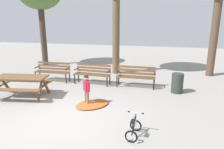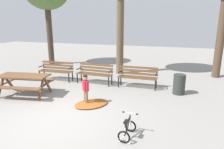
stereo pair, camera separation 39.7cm
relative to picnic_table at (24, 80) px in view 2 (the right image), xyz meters
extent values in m
plane|color=gray|center=(2.15, -1.35, -0.59)|extent=(36.00, 36.00, 0.00)
cube|color=brown|center=(0.00, 0.00, 0.15)|extent=(1.90, 1.05, 0.05)
cube|color=brown|center=(0.09, -0.54, -0.14)|extent=(1.81, 0.54, 0.04)
cube|color=brown|center=(-0.09, 0.54, -0.14)|extent=(1.81, 0.54, 0.04)
cube|color=brown|center=(-0.73, -0.38, -0.24)|extent=(0.15, 0.57, 0.76)
cube|color=brown|center=(-0.81, 0.12, -0.24)|extent=(0.15, 0.57, 0.76)
cube|color=brown|center=(-0.77, -0.13, -0.17)|extent=(0.26, 1.10, 0.04)
cube|color=brown|center=(0.81, -0.12, -0.24)|extent=(0.15, 0.57, 0.76)
cube|color=brown|center=(0.73, 0.38, -0.24)|extent=(0.15, 0.57, 0.76)
cube|color=brown|center=(0.77, 0.13, -0.17)|extent=(0.26, 1.10, 0.04)
cube|color=brown|center=(0.00, 2.21, -0.15)|extent=(1.60, 0.12, 0.03)
cube|color=brown|center=(0.00, 2.09, -0.15)|extent=(1.60, 0.12, 0.03)
cube|color=brown|center=(0.01, 1.97, -0.15)|extent=(1.60, 0.12, 0.03)
cube|color=brown|center=(0.01, 1.85, -0.15)|extent=(1.60, 0.12, 0.03)
cube|color=brown|center=(0.00, 2.25, -0.05)|extent=(1.60, 0.09, 0.09)
cube|color=brown|center=(0.00, 2.25, 0.08)|extent=(1.60, 0.09, 0.09)
cube|color=brown|center=(0.00, 2.25, 0.21)|extent=(1.60, 0.09, 0.09)
cylinder|color=black|center=(0.76, 1.90, -0.37)|extent=(0.05, 0.05, 0.44)
cylinder|color=black|center=(0.75, 2.26, -0.37)|extent=(0.05, 0.05, 0.44)
cube|color=black|center=(0.75, 2.08, 0.03)|extent=(0.05, 0.40, 0.03)
cylinder|color=black|center=(-0.74, 1.85, -0.37)|extent=(0.05, 0.05, 0.44)
cylinder|color=black|center=(-0.75, 2.21, -0.37)|extent=(0.05, 0.05, 0.44)
cube|color=black|center=(-0.75, 2.03, 0.03)|extent=(0.05, 0.40, 0.03)
cube|color=brown|center=(1.91, 2.26, -0.15)|extent=(1.60, 0.16, 0.03)
cube|color=brown|center=(1.91, 2.14, -0.15)|extent=(1.60, 0.16, 0.03)
cube|color=brown|center=(1.90, 2.02, -0.15)|extent=(1.60, 0.16, 0.03)
cube|color=brown|center=(1.90, 1.90, -0.15)|extent=(1.60, 0.16, 0.03)
cube|color=brown|center=(1.92, 2.30, -0.05)|extent=(1.60, 0.13, 0.09)
cube|color=brown|center=(1.92, 2.30, 0.08)|extent=(1.60, 0.13, 0.09)
cube|color=brown|center=(1.92, 2.30, 0.21)|extent=(1.60, 0.13, 0.09)
cylinder|color=black|center=(2.65, 1.88, -0.37)|extent=(0.05, 0.05, 0.44)
cylinder|color=black|center=(2.66, 2.24, -0.37)|extent=(0.05, 0.05, 0.44)
cube|color=black|center=(2.65, 2.06, 0.03)|extent=(0.06, 0.40, 0.03)
cylinder|color=black|center=(1.15, 1.96, -0.37)|extent=(0.05, 0.05, 0.44)
cylinder|color=black|center=(1.17, 2.32, -0.37)|extent=(0.05, 0.05, 0.44)
cube|color=black|center=(1.16, 2.14, 0.03)|extent=(0.06, 0.40, 0.03)
cube|color=brown|center=(3.80, 2.30, -0.15)|extent=(1.60, 0.09, 0.03)
cube|color=brown|center=(3.80, 2.18, -0.15)|extent=(1.60, 0.09, 0.03)
cube|color=brown|center=(3.81, 2.06, -0.15)|extent=(1.60, 0.09, 0.03)
cube|color=brown|center=(3.81, 1.94, -0.15)|extent=(1.60, 0.09, 0.03)
cube|color=brown|center=(3.80, 2.34, -0.05)|extent=(1.60, 0.07, 0.09)
cube|color=brown|center=(3.80, 2.34, 0.08)|extent=(1.60, 0.07, 0.09)
cube|color=brown|center=(3.80, 2.34, 0.21)|extent=(1.60, 0.07, 0.09)
cylinder|color=black|center=(4.56, 1.97, -0.37)|extent=(0.05, 0.05, 0.44)
cylinder|color=black|center=(4.55, 2.33, -0.37)|extent=(0.05, 0.05, 0.44)
cube|color=black|center=(4.55, 2.15, 0.03)|extent=(0.05, 0.40, 0.03)
cylinder|color=black|center=(3.06, 1.94, -0.37)|extent=(0.05, 0.05, 0.44)
cylinder|color=black|center=(3.05, 2.30, -0.37)|extent=(0.05, 0.05, 0.44)
cube|color=black|center=(3.05, 2.12, 0.03)|extent=(0.05, 0.40, 0.03)
cylinder|color=#7F664C|center=(2.56, -0.13, -0.36)|extent=(0.09, 0.09, 0.46)
cube|color=black|center=(2.56, -0.13, -0.56)|extent=(0.18, 0.18, 0.06)
cylinder|color=#7F664C|center=(2.45, -0.02, -0.36)|extent=(0.09, 0.09, 0.46)
cube|color=black|center=(2.45, -0.02, -0.56)|extent=(0.18, 0.18, 0.06)
cube|color=#B71E33|center=(2.51, -0.08, 0.04)|extent=(0.27, 0.27, 0.34)
sphere|color=tan|center=(2.51, -0.08, 0.31)|extent=(0.17, 0.17, 0.17)
sphere|color=black|center=(2.51, -0.08, 0.34)|extent=(0.16, 0.16, 0.16)
cylinder|color=#B71E33|center=(2.62, -0.19, 0.05)|extent=(0.07, 0.07, 0.32)
cylinder|color=#B71E33|center=(2.40, 0.04, 0.05)|extent=(0.07, 0.07, 0.32)
torus|color=black|center=(4.30, -1.35, -0.44)|extent=(0.30, 0.06, 0.30)
cylinder|color=silver|center=(4.30, -1.35, -0.44)|extent=(0.05, 0.04, 0.04)
torus|color=black|center=(4.27, -1.87, -0.44)|extent=(0.30, 0.06, 0.30)
cylinder|color=silver|center=(4.27, -1.87, -0.44)|extent=(0.05, 0.04, 0.04)
torus|color=white|center=(4.16, -1.86, -0.54)|extent=(0.11, 0.03, 0.11)
torus|color=white|center=(4.38, -1.88, -0.54)|extent=(0.11, 0.03, 0.11)
cylinder|color=black|center=(4.29, -1.53, -0.27)|extent=(0.05, 0.31, 0.32)
cylinder|color=black|center=(4.28, -1.69, -0.29)|extent=(0.04, 0.08, 0.27)
cylinder|color=black|center=(4.28, -1.77, -0.43)|extent=(0.04, 0.20, 0.05)
cylinder|color=silver|center=(4.30, -1.37, -0.28)|extent=(0.04, 0.07, 0.32)
cylinder|color=black|center=(4.29, -1.55, -0.17)|extent=(0.05, 0.32, 0.05)
cube|color=black|center=(4.28, -1.71, -0.14)|extent=(0.10, 0.18, 0.04)
cylinder|color=silver|center=(4.30, -1.39, -0.07)|extent=(0.34, 0.04, 0.02)
cylinder|color=black|center=(4.13, -1.38, -0.07)|extent=(0.05, 0.04, 0.04)
cylinder|color=black|center=(4.47, -1.40, -0.07)|extent=(0.05, 0.04, 0.04)
ellipsoid|color=#9E5623|center=(2.70, -0.09, -0.56)|extent=(1.35, 1.38, 0.07)
cylinder|color=#2D332D|center=(5.44, 1.87, -0.22)|extent=(0.44, 0.44, 0.75)
cylinder|color=#423328|center=(-2.30, 5.14, 1.16)|extent=(0.35, 0.35, 3.51)
cylinder|color=brown|center=(2.46, 4.25, 1.61)|extent=(0.37, 0.37, 4.40)
cylinder|color=brown|center=(7.17, 4.95, 1.54)|extent=(0.37, 0.37, 4.27)
camera|label=1|loc=(4.86, -5.89, 2.07)|focal=32.45mm
camera|label=2|loc=(5.24, -5.78, 2.07)|focal=32.45mm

